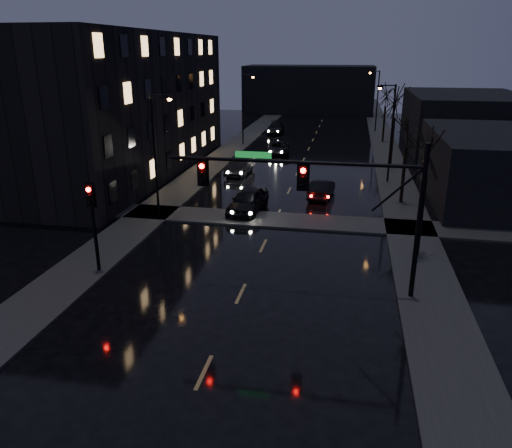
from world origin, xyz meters
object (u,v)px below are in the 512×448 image
at_px(oncoming_car_c, 279,148).
at_px(lead_car, 322,189).
at_px(oncoming_car_a, 248,200).
at_px(oncoming_car_d, 276,128).
at_px(oncoming_car_b, 240,166).

bearing_deg(oncoming_car_c, lead_car, -77.98).
height_order(oncoming_car_c, lead_car, lead_car).
distance_m(oncoming_car_a, lead_car, 6.55).
bearing_deg(oncoming_car_d, oncoming_car_b, -92.58).
xyz_separation_m(oncoming_car_a, lead_car, (4.73, 4.54, -0.14)).
xyz_separation_m(oncoming_car_b, lead_car, (7.66, -6.19, -0.07)).
xyz_separation_m(oncoming_car_b, oncoming_car_c, (2.13, 9.65, -0.09)).
bearing_deg(oncoming_car_b, oncoming_car_a, -70.40).
bearing_deg(oncoming_car_d, lead_car, -78.17).
bearing_deg(lead_car, oncoming_car_c, -63.81).
distance_m(oncoming_car_b, oncoming_car_d, 23.28).
bearing_deg(oncoming_car_c, oncoming_car_a, -94.95).
bearing_deg(oncoming_car_b, oncoming_car_c, 81.86).
relative_size(oncoming_car_c, lead_car, 1.16).
distance_m(oncoming_car_c, oncoming_car_d, 13.83).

